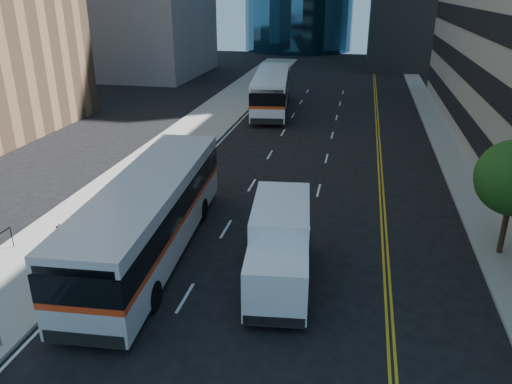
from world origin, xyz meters
TOP-DOWN VIEW (x-y plane):
  - ground at (0.00, 0.00)m, footprint 160.00×160.00m
  - sidewalk_west at (-10.50, 25.00)m, footprint 5.00×90.00m
  - sidewalk_east at (9.00, 25.00)m, footprint 2.00×90.00m
  - bus_front at (-6.03, 5.06)m, footprint 3.93×13.81m
  - bus_rear at (-5.86, 33.67)m, footprint 4.68×14.05m
  - box_truck at (-0.18, 3.89)m, footprint 2.91×6.67m

SIDE VIEW (x-z plane):
  - ground at x=0.00m, z-range 0.00..0.00m
  - sidewalk_west at x=-10.50m, z-range 0.00..0.15m
  - sidewalk_east at x=9.00m, z-range 0.00..0.15m
  - box_truck at x=-0.18m, z-range 0.09..3.18m
  - bus_front at x=-6.03m, z-range 0.16..3.68m
  - bus_rear at x=-5.86m, z-range 0.16..3.72m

